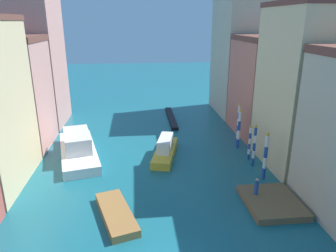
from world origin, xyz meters
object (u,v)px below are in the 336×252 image
Objects in this scene: waterfront_dock at (272,202)px; mooring_pole_1 at (254,145)px; mooring_pole_2 at (250,142)px; mooring_pole_3 at (239,128)px; mooring_pole_0 at (265,155)px; vaporetto_white at (78,148)px; motorboat_1 at (116,214)px; motorboat_0 at (165,149)px; gondola_black at (171,118)px; person_on_dock at (256,187)px; mooring_pole_4 at (238,124)px.

mooring_pole_1 is at bearing 81.29° from waterfront_dock.
mooring_pole_2 is 3.31m from mooring_pole_3.
mooring_pole_0 is at bearing -89.71° from mooring_pole_3.
waterfront_dock is 1.10× the size of mooring_pole_0.
vaporetto_white reaches higher than motorboat_1.
waterfront_dock is at bearing -54.45° from motorboat_0.
waterfront_dock reaches higher than gondola_black.
person_on_dock is at bearing 136.73° from waterfront_dock.
vaporetto_white reaches higher than waterfront_dock.
mooring_pole_2 is at bearing -91.45° from mooring_pole_4.
mooring_pole_4 reaches higher than mooring_pole_1.
mooring_pole_4 is at bearing 77.19° from mooring_pole_3.
gondola_black is (-5.51, 24.82, -0.06)m from waterfront_dock.
mooring_pole_1 reaches higher than waterfront_dock.
person_on_dock reaches higher than gondola_black.
person_on_dock is 8.49m from mooring_pole_2.
person_on_dock is 0.31× the size of mooring_pole_0.
mooring_pole_4 is 0.65× the size of motorboat_0.
motorboat_1 is at bearing -173.65° from person_on_dock.
motorboat_1 is (4.82, -12.27, -0.74)m from vaporetto_white.
mooring_pole_2 is 0.36× the size of gondola_black.
mooring_pole_4 is (0.23, 8.97, 0.20)m from mooring_pole_0.
mooring_pole_3 reaches higher than mooring_pole_0.
mooring_pole_3 is 0.40× the size of vaporetto_white.
mooring_pole_1 is (2.20, 6.57, 1.08)m from person_on_dock.
motorboat_1 is (-4.95, -11.25, -0.52)m from motorboat_0.
motorboat_0 is at bearing 168.70° from mooring_pole_2.
person_on_dock is at bearing -55.77° from motorboat_0.
mooring_pole_4 is at bearing -58.53° from gondola_black.
mooring_pole_3 is at bearing -102.81° from mooring_pole_4.
mooring_pole_0 is 1.21× the size of mooring_pole_2.
mooring_pole_2 is at bearing 82.16° from waterfront_dock.
waterfront_dock is 12.77m from motorboat_1.
vaporetto_white is 13.20m from motorboat_1.
mooring_pole_1 is (1.16, 7.55, 2.03)m from waterfront_dock.
mooring_pole_2 is (1.26, 9.12, 1.73)m from waterfront_dock.
waterfront_dock is 1.01× the size of mooring_pole_4.
mooring_pole_1 reaches higher than gondola_black.
waterfront_dock is 5.22m from mooring_pole_0.
mooring_pole_3 is at bearing 79.36° from person_on_dock.
waterfront_dock is 9.37m from mooring_pole_2.
mooring_pole_0 is 7.78m from mooring_pole_3.
mooring_pole_2 is 4.51m from mooring_pole_4.
motorboat_1 is at bearing -178.56° from waterfront_dock.
motorboat_0 is 1.21× the size of motorboat_1.
mooring_pole_1 is at bearing -20.66° from motorboat_0.
mooring_pole_0 is (1.14, 4.62, 2.15)m from waterfront_dock.
mooring_pole_0 is 14.90m from motorboat_1.
mooring_pole_1 is at bearing 89.62° from mooring_pole_0.
mooring_pole_1 is at bearing -68.91° from gondola_black.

